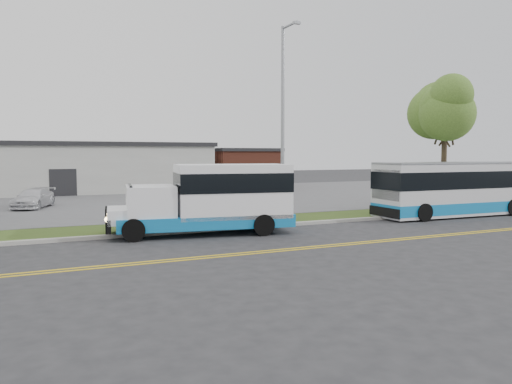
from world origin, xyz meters
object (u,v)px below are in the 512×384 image
tree_east (445,106)px  shuttle_bus (215,197)px  parked_car_b (33,198)px  streetlight_near (283,116)px  transit_bus (463,188)px

tree_east → shuttle_bus: tree_east is taller
parked_car_b → shuttle_bus: bearing=-41.8°
tree_east → streetlight_near: 11.05m
tree_east → transit_bus: size_ratio=0.79×
streetlight_near → transit_bus: streetlight_near is taller
tree_east → transit_bus: (-0.99, -2.40, -4.73)m
streetlight_near → transit_bus: size_ratio=0.90×
tree_east → streetlight_near: bearing=-178.6°
tree_east → shuttle_bus: bearing=-170.8°
shuttle_bus → streetlight_near: bearing=35.7°
streetlight_near → parked_car_b: streetlight_near is taller
tree_east → transit_bus: 5.39m
streetlight_near → shuttle_bus: (-4.47, -2.24, -3.67)m
tree_east → streetlight_near: size_ratio=0.88×
shuttle_bus → transit_bus: bearing=9.5°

